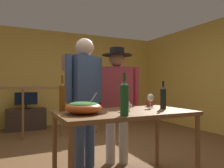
% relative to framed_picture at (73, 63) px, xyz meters
% --- Properties ---
extents(ground_plane, '(8.04, 8.04, 0.00)m').
position_rel_framed_picture_xyz_m(ground_plane, '(-0.25, -3.03, -1.68)').
color(ground_plane, brown).
extents(back_wall, '(5.69, 0.10, 2.53)m').
position_rel_framed_picture_xyz_m(back_wall, '(-0.25, 0.06, -0.42)').
color(back_wall, gold).
rests_on(back_wall, ground_plane).
extents(side_wall_right, '(0.10, 4.64, 2.53)m').
position_rel_framed_picture_xyz_m(side_wall_right, '(2.59, -2.10, -0.42)').
color(side_wall_right, gold).
rests_on(side_wall_right, ground_plane).
extents(framed_picture, '(0.58, 0.03, 0.43)m').
position_rel_framed_picture_xyz_m(framed_picture, '(0.00, 0.00, 0.00)').
color(framed_picture, '#966A62').
extents(stair_railing, '(3.10, 0.10, 1.09)m').
position_rel_framed_picture_xyz_m(stair_railing, '(-0.81, -1.30, -0.99)').
color(stair_railing, brown).
rests_on(stair_railing, ground_plane).
extents(tv_console, '(0.90, 0.40, 0.50)m').
position_rel_framed_picture_xyz_m(tv_console, '(-1.22, -0.29, -1.43)').
color(tv_console, '#38281E').
rests_on(tv_console, ground_plane).
extents(flat_screen_tv, '(0.51, 0.12, 0.40)m').
position_rel_framed_picture_xyz_m(flat_screen_tv, '(-1.22, -0.32, -0.94)').
color(flat_screen_tv, black).
rests_on(flat_screen_tv, tv_console).
extents(serving_table, '(1.42, 0.77, 0.81)m').
position_rel_framed_picture_xyz_m(serving_table, '(-0.46, -3.84, -0.95)').
color(serving_table, brown).
rests_on(serving_table, ground_plane).
extents(salad_bowl, '(0.35, 0.35, 0.20)m').
position_rel_framed_picture_xyz_m(salad_bowl, '(-0.92, -3.85, -0.81)').
color(salad_bowl, '#DB5B23').
rests_on(salad_bowl, serving_table).
extents(wine_glass, '(0.08, 0.08, 0.17)m').
position_rel_framed_picture_xyz_m(wine_glass, '(-0.06, -3.73, -0.76)').
color(wine_glass, silver).
rests_on(wine_glass, serving_table).
extents(wine_bottle_dark, '(0.07, 0.07, 0.32)m').
position_rel_framed_picture_xyz_m(wine_bottle_dark, '(0.02, -3.86, -0.74)').
color(wine_bottle_dark, black).
rests_on(wine_bottle_dark, serving_table).
extents(wine_bottle_green, '(0.08, 0.08, 0.38)m').
position_rel_framed_picture_xyz_m(wine_bottle_green, '(-0.64, -4.14, -0.71)').
color(wine_bottle_green, '#1E5628').
rests_on(wine_bottle_green, serving_table).
extents(wine_bottle_amber, '(0.06, 0.06, 0.38)m').
position_rel_framed_picture_xyz_m(wine_bottle_amber, '(-1.06, -3.55, -0.72)').
color(wine_bottle_amber, brown).
rests_on(wine_bottle_amber, serving_table).
extents(mug_red, '(0.12, 0.08, 0.10)m').
position_rel_framed_picture_xyz_m(mug_red, '(0.08, -3.53, -0.82)').
color(mug_red, '#B7332D').
rests_on(mug_red, serving_table).
extents(mug_white, '(0.12, 0.08, 0.10)m').
position_rel_framed_picture_xyz_m(mug_white, '(-0.47, -3.85, -0.82)').
color(mug_white, white).
rests_on(mug_white, serving_table).
extents(person_standing_left, '(0.56, 0.37, 1.68)m').
position_rel_framed_picture_xyz_m(person_standing_left, '(-0.69, -3.18, -0.68)').
color(person_standing_left, '#3D5684').
rests_on(person_standing_left, ground_plane).
extents(person_standing_right, '(0.57, 0.41, 1.59)m').
position_rel_framed_picture_xyz_m(person_standing_right, '(-0.23, -3.18, -0.73)').
color(person_standing_right, beige).
rests_on(person_standing_right, ground_plane).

